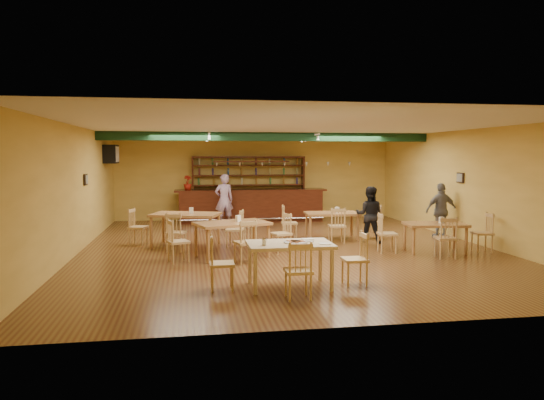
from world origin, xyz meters
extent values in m
plane|color=#522C17|center=(0.00, 0.00, 0.00)|extent=(12.00, 12.00, 0.00)
cube|color=black|center=(0.00, 2.80, 2.87)|extent=(10.00, 0.30, 0.25)
cube|color=white|center=(-1.80, 3.40, 2.94)|extent=(0.05, 2.50, 0.05)
cube|color=white|center=(1.40, 3.40, 2.94)|extent=(0.05, 2.50, 0.05)
cube|color=white|center=(-4.80, 4.20, 2.35)|extent=(0.34, 0.70, 0.48)
cube|color=black|center=(-4.97, 1.00, 1.70)|extent=(0.04, 0.34, 0.28)
cube|color=black|center=(4.97, 0.50, 1.70)|extent=(0.04, 0.34, 0.28)
cube|color=#38150B|center=(-0.26, 5.15, 0.56)|extent=(5.25, 0.85, 1.13)
cube|color=#38150B|center=(-0.26, 5.78, 1.14)|extent=(4.06, 0.40, 2.28)
imported|color=#A01B0E|center=(-2.44, 5.15, 1.38)|extent=(0.36, 0.36, 0.50)
cube|color=olive|center=(-2.49, 0.63, 0.42)|extent=(1.90, 1.47, 0.84)
cube|color=olive|center=(1.51, 1.12, 0.37)|extent=(1.53, 0.99, 0.73)
cube|color=olive|center=(-1.44, -1.03, 0.40)|extent=(1.82, 1.41, 0.80)
cube|color=olive|center=(3.39, -1.20, 0.35)|extent=(1.49, 1.00, 0.70)
cube|color=beige|center=(-0.67, -3.82, 0.39)|extent=(1.47, 0.95, 0.79)
cylinder|color=silver|center=(-0.56, -3.82, 0.79)|extent=(0.46, 0.46, 0.01)
cylinder|color=#EAE5C6|center=(-1.14, -3.98, 0.84)|extent=(0.07, 0.07, 0.11)
cube|color=white|center=(-0.30, -3.61, 0.80)|extent=(0.21, 0.17, 0.03)
cube|color=silver|center=(-0.40, -3.77, 0.80)|extent=(0.32, 0.24, 0.00)
cylinder|color=white|center=(-0.09, -4.03, 0.79)|extent=(0.22, 0.22, 0.01)
imported|color=#894AA1|center=(-1.25, 4.33, 0.85)|extent=(0.68, 0.51, 1.70)
imported|color=black|center=(2.31, 0.32, 0.75)|extent=(0.90, 0.82, 1.50)
imported|color=gray|center=(4.59, 0.80, 0.77)|extent=(0.91, 0.39, 1.54)
camera|label=1|loc=(-2.38, -12.42, 2.30)|focal=33.55mm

